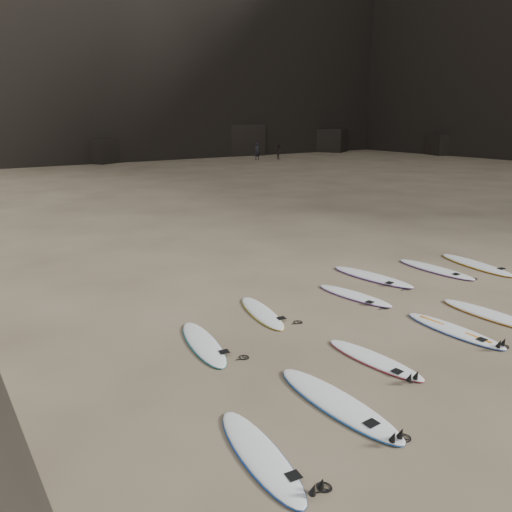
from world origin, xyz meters
The scene contains 14 objects.
ground centered at (0.00, 0.00, 0.00)m, with size 240.00×240.00×0.00m, color #897559.
surfboard_0 centered at (-4.35, -1.07, 0.04)m, with size 0.56×2.32×0.08m, color white.
surfboard_1 centered at (-2.55, -0.72, 0.05)m, with size 0.66×2.75×0.10m, color white.
surfboard_2 centered at (-0.89, 0.00, 0.04)m, with size 0.53×2.22×0.08m, color white.
surfboard_3 centered at (1.61, -0.05, 0.04)m, with size 0.57×2.39×0.09m, color white.
surfboard_4 centered at (3.11, -0.04, 0.05)m, with size 0.62×2.56×0.09m, color white.
surfboard_5 centered at (-3.30, 2.51, 0.04)m, with size 0.56×2.35×0.08m, color white.
surfboard_6 centered at (-1.32, 3.21, 0.04)m, with size 0.54×2.25×0.08m, color white.
surfboard_7 centered at (1.38, 2.79, 0.04)m, with size 0.55×2.29×0.08m, color white.
surfboard_8 centered at (2.95, 3.62, 0.05)m, with size 0.65×2.71×0.10m, color white.
surfboard_9 centered at (5.12, 3.03, 0.05)m, with size 0.64×2.65×0.10m, color white.
surfboard_10 centered at (6.60, 2.60, 0.05)m, with size 0.67×2.78×0.10m, color white.
person_a centered at (23.20, 38.99, 0.91)m, with size 0.66×0.44×1.82m, color black.
person_b centered at (25.67, 38.37, 0.79)m, with size 0.76×0.60×1.57m, color black.
Camera 1 is at (-7.77, -5.97, 4.63)m, focal length 35.00 mm.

